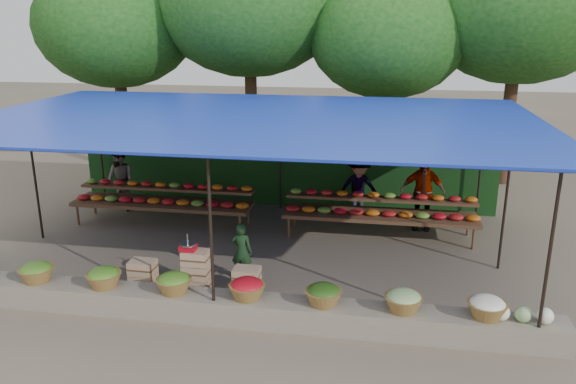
# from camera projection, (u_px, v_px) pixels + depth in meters

# --- Properties ---
(ground) EXTENTS (60.00, 60.00, 0.00)m
(ground) POSITION_uv_depth(u_px,v_px,m) (255.00, 252.00, 11.60)
(ground) COLOR brown
(ground) RESTS_ON ground
(stone_curb) EXTENTS (10.60, 0.55, 0.40)m
(stone_curb) POSITION_uv_depth(u_px,v_px,m) (217.00, 307.00, 8.95)
(stone_curb) COLOR slate
(stone_curb) RESTS_ON ground
(stall_canopy) EXTENTS (10.80, 6.60, 2.82)m
(stall_canopy) POSITION_uv_depth(u_px,v_px,m) (254.00, 123.00, 10.88)
(stall_canopy) COLOR black
(stall_canopy) RESTS_ON ground
(produce_baskets) EXTENTS (8.98, 0.58, 0.34)m
(produce_baskets) POSITION_uv_depth(u_px,v_px,m) (210.00, 286.00, 8.86)
(produce_baskets) COLOR brown
(produce_baskets) RESTS_ON stone_curb
(netting_backdrop) EXTENTS (10.60, 0.06, 2.50)m
(netting_backdrop) POSITION_uv_depth(u_px,v_px,m) (282.00, 158.00, 14.20)
(netting_backdrop) COLOR #174016
(netting_backdrop) RESTS_ON ground
(tree_row) EXTENTS (16.51, 5.50, 7.12)m
(tree_row) POSITION_uv_depth(u_px,v_px,m) (317.00, 16.00, 15.89)
(tree_row) COLOR #321D12
(tree_row) RESTS_ON ground
(fruit_table_left) EXTENTS (4.21, 0.95, 0.93)m
(fruit_table_left) POSITION_uv_depth(u_px,v_px,m) (164.00, 198.00, 13.09)
(fruit_table_left) COLOR #513120
(fruit_table_left) RESTS_ON ground
(fruit_table_right) EXTENTS (4.21, 0.95, 0.93)m
(fruit_table_right) POSITION_uv_depth(u_px,v_px,m) (380.00, 210.00, 12.29)
(fruit_table_right) COLOR #513120
(fruit_table_right) RESTS_ON ground
(crate_counter) EXTENTS (2.35, 0.35, 0.77)m
(crate_counter) POSITION_uv_depth(u_px,v_px,m) (195.00, 275.00, 9.82)
(crate_counter) COLOR tan
(crate_counter) RESTS_ON ground
(weighing_scale) EXTENTS (0.29, 0.29, 0.31)m
(weighing_scale) POSITION_uv_depth(u_px,v_px,m) (188.00, 246.00, 9.68)
(weighing_scale) COLOR #AE0D1D
(weighing_scale) RESTS_ON crate_counter
(vendor_seated) EXTENTS (0.43, 0.30, 1.10)m
(vendor_seated) POSITION_uv_depth(u_px,v_px,m) (242.00, 252.00, 10.21)
(vendor_seated) COLOR #173319
(vendor_seated) RESTS_ON ground
(customer_left) EXTENTS (0.92, 0.83, 1.56)m
(customer_left) POSITION_uv_depth(u_px,v_px,m) (121.00, 180.00, 13.94)
(customer_left) COLOR slate
(customer_left) RESTS_ON ground
(customer_mid) EXTENTS (1.11, 0.81, 1.55)m
(customer_mid) POSITION_uv_depth(u_px,v_px,m) (359.00, 188.00, 13.29)
(customer_mid) COLOR slate
(customer_mid) RESTS_ON ground
(customer_right) EXTENTS (1.02, 0.45, 1.73)m
(customer_right) POSITION_uv_depth(u_px,v_px,m) (422.00, 193.00, 12.65)
(customer_right) COLOR slate
(customer_right) RESTS_ON ground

